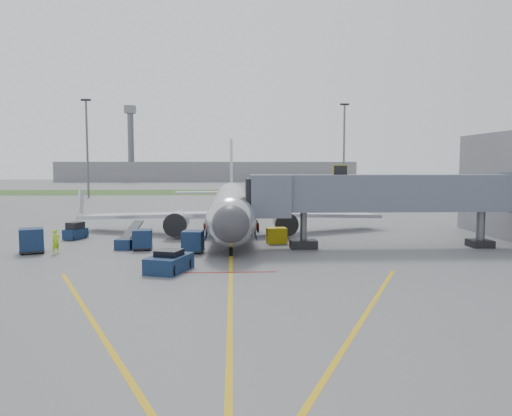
{
  "coord_description": "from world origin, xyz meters",
  "views": [
    {
      "loc": [
        0.14,
        -35.71,
        6.94
      ],
      "look_at": [
        2.15,
        7.01,
        3.2
      ],
      "focal_mm": 35.0,
      "sensor_mm": 36.0,
      "label": 1
    }
  ],
  "objects_px": {
    "airliner": "(231,206)",
    "belt_loader": "(130,241)",
    "pushback_tug": "(169,262)",
    "baggage_tug": "(75,232)",
    "ramp_worker": "(56,242)"
  },
  "relations": [
    {
      "from": "baggage_tug",
      "to": "ramp_worker",
      "type": "distance_m",
      "value": 7.93
    },
    {
      "from": "belt_loader",
      "to": "baggage_tug",
      "type": "bearing_deg",
      "value": 141.03
    },
    {
      "from": "airliner",
      "to": "belt_loader",
      "type": "xyz_separation_m",
      "value": [
        -8.53,
        -8.96,
        -2.15
      ]
    },
    {
      "from": "airliner",
      "to": "belt_loader",
      "type": "relative_size",
      "value": 8.39
    },
    {
      "from": "airliner",
      "to": "pushback_tug",
      "type": "xyz_separation_m",
      "value": [
        -4.0,
        -18.75,
        -2.05
      ]
    },
    {
      "from": "belt_loader",
      "to": "ramp_worker",
      "type": "relative_size",
      "value": 2.2
    },
    {
      "from": "pushback_tug",
      "to": "baggage_tug",
      "type": "xyz_separation_m",
      "value": [
        -10.53,
        14.64,
        0.11
      ]
    },
    {
      "from": "airliner",
      "to": "belt_loader",
      "type": "height_order",
      "value": "airliner"
    },
    {
      "from": "airliner",
      "to": "baggage_tug",
      "type": "distance_m",
      "value": 15.23
    },
    {
      "from": "pushback_tug",
      "to": "belt_loader",
      "type": "xyz_separation_m",
      "value": [
        -4.53,
        9.79,
        -0.09
      ]
    },
    {
      "from": "airliner",
      "to": "belt_loader",
      "type": "bearing_deg",
      "value": -133.59
    },
    {
      "from": "airliner",
      "to": "ramp_worker",
      "type": "xyz_separation_m",
      "value": [
        -13.59,
        -11.98,
        -1.68
      ]
    },
    {
      "from": "airliner",
      "to": "pushback_tug",
      "type": "bearing_deg",
      "value": -102.05
    },
    {
      "from": "pushback_tug",
      "to": "ramp_worker",
      "type": "bearing_deg",
      "value": 144.77
    },
    {
      "from": "baggage_tug",
      "to": "ramp_worker",
      "type": "relative_size",
      "value": 1.32
    }
  ]
}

